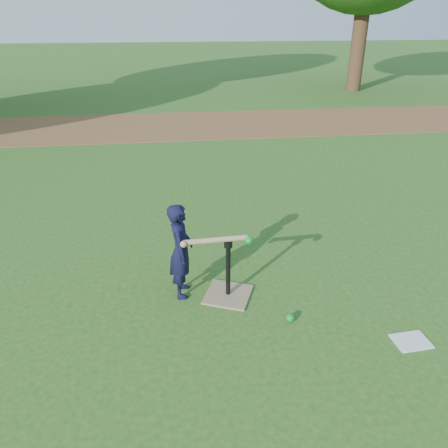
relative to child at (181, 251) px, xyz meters
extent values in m
plane|color=#285116|center=(0.13, -0.32, -0.48)|extent=(80.00, 80.00, 0.00)
cube|color=brown|center=(0.13, 7.18, -0.48)|extent=(24.00, 3.00, 0.01)
imported|color=black|center=(0.00, 0.00, 0.00)|extent=(0.26, 0.37, 0.97)
sphere|color=#0C8822|center=(0.95, -0.59, -0.44)|extent=(0.08, 0.08, 0.08)
cube|color=silver|center=(1.91, -0.99, -0.48)|extent=(0.31, 0.25, 0.01)
cube|color=#897557|center=(0.44, -0.11, -0.47)|extent=(0.56, 0.56, 0.02)
cylinder|color=black|center=(0.44, -0.11, -0.18)|extent=(0.05, 0.05, 0.55)
cylinder|color=black|center=(0.44, -0.11, 0.10)|extent=(0.08, 0.08, 0.06)
cylinder|color=tan|center=(0.32, -0.13, 0.16)|extent=(0.60, 0.08, 0.05)
sphere|color=tan|center=(0.02, -0.17, 0.16)|extent=(0.06, 0.06, 0.06)
sphere|color=#0C8822|center=(0.64, -0.14, 0.15)|extent=(0.08, 0.08, 0.08)
cylinder|color=#382316|center=(6.63, 11.68, 1.23)|extent=(0.50, 0.50, 3.42)
camera|label=1|loc=(-0.07, -3.67, 2.07)|focal=35.00mm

